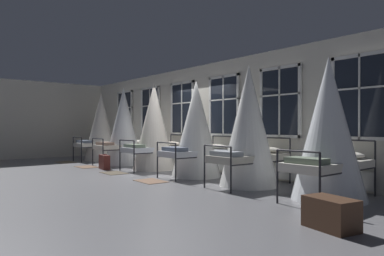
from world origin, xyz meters
name	(u,v)px	position (x,y,z in m)	size (l,w,h in m)	color
ground	(169,173)	(0.00, 0.00, 0.00)	(27.27, 27.27, 0.00)	slate
back_wall_with_windows	(204,117)	(0.00, 1.30, 1.60)	(14.64, 0.10, 3.20)	beige
end_wall_left	(30,120)	(-7.32, -1.81, 1.60)	(0.10, 7.12, 3.20)	beige
window_bank	(201,134)	(0.00, 1.19, 1.10)	(10.85, 0.10, 2.70)	black
cot_first	(101,127)	(-4.80, 0.15, 1.28)	(1.32, 1.95, 2.65)	black
cot_second	(124,127)	(-2.86, 0.09, 1.29)	(1.32, 1.95, 2.67)	black
cot_third	(154,127)	(-1.01, 0.14, 1.29)	(1.32, 1.97, 2.67)	black
cot_fourth	(196,130)	(0.99, 0.16, 1.23)	(1.32, 1.96, 2.54)	black
cot_fifth	(249,127)	(2.87, 0.12, 1.30)	(1.32, 1.96, 2.69)	black
cot_sixth	(329,130)	(4.80, 0.09, 1.25)	(1.32, 1.95, 2.58)	black
rug_first	(66,162)	(-4.83, -1.24, 0.01)	(0.80, 0.56, 0.01)	#8E7A5B
rug_second	(87,167)	(-2.90, -1.24, 0.01)	(0.80, 0.56, 0.01)	brown
rug_third	(114,173)	(-0.97, -1.24, 0.01)	(0.80, 0.56, 0.01)	brown
rug_fourth	(151,181)	(0.97, -1.24, 0.01)	(0.80, 0.56, 0.01)	brown
suitcase_dark	(104,162)	(-2.00, -1.04, 0.22)	(0.58, 0.29, 0.47)	#5B231E
travel_trunk	(331,214)	(5.80, -1.60, 0.20)	(0.64, 0.40, 0.41)	#472D1E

